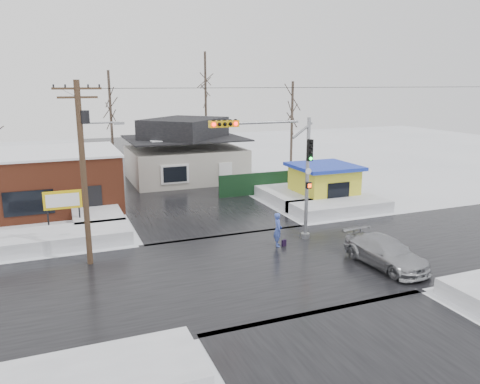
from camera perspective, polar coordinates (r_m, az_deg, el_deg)
name	(u,v)px	position (r m, az deg, el deg)	size (l,w,h in m)	color
ground	(264,266)	(23.50, 3.00, -8.99)	(120.00, 120.00, 0.00)	white
road_ns	(264,266)	(23.49, 3.00, -8.96)	(10.00, 120.00, 0.02)	black
road_ew	(264,266)	(23.49, 3.00, -8.96)	(120.00, 10.00, 0.02)	black
snowbank_nw	(66,238)	(28.03, -20.42, -5.24)	(7.00, 3.00, 0.80)	white
snowbank_ne	(340,207)	(33.42, 12.05, -1.78)	(7.00, 3.00, 0.80)	white
snowbank_sw	(83,384)	(15.31, -18.58, -21.34)	(7.00, 3.00, 0.70)	white
snowbank_nside_w	(95,212)	(32.91, -17.23, -2.32)	(3.00, 8.00, 0.80)	white
snowbank_nside_e	(282,194)	(36.61, 5.11, -0.24)	(3.00, 8.00, 0.80)	white
traffic_signal	(283,163)	(25.86, 5.28, 3.51)	(6.05, 0.68, 7.00)	gray
utility_pole	(84,163)	(23.56, -18.46, 3.35)	(3.15, 0.44, 9.00)	#382619
brick_building	(30,181)	(36.40, -24.22, 1.27)	(12.20, 8.20, 4.12)	brown
marquee_sign	(63,201)	(30.03, -20.80, -1.05)	(2.20, 0.21, 2.55)	black
house	(185,152)	(43.65, -6.72, 4.87)	(10.40, 8.40, 5.76)	#B8B2A6
kiosk	(324,183)	(35.88, 10.16, 1.07)	(4.60, 4.60, 2.88)	yellow
fence	(265,183)	(38.04, 3.10, 1.08)	(8.00, 0.12, 1.80)	black
tree_far_left	(109,93)	(46.03, -15.63, 11.57)	(3.00, 3.00, 10.00)	#332821
tree_far_mid	(205,76)	(50.09, -4.25, 13.92)	(3.00, 3.00, 12.00)	#332821
tree_far_right	(292,101)	(45.06, 6.41, 10.93)	(3.00, 3.00, 9.00)	#332821
pedestrian	(278,230)	(25.95, 4.63, -4.62)	(0.69, 0.45, 1.89)	#445CC0
car	(386,253)	(24.28, 17.32, -7.07)	(1.97, 4.83, 1.40)	#A1A3A8
shopping_bag	(284,243)	(26.20, 5.38, -6.24)	(0.28, 0.12, 0.35)	black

